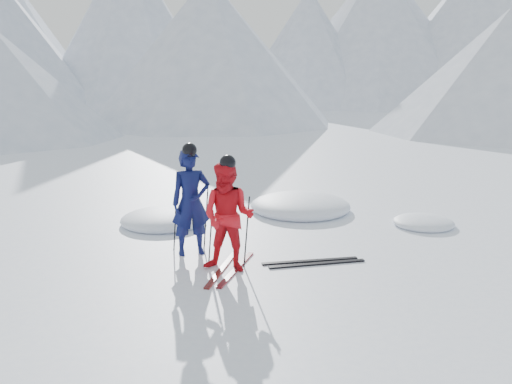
{
  "coord_description": "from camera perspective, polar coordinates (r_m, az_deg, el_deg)",
  "views": [
    {
      "loc": [
        -2.34,
        -8.99,
        3.2
      ],
      "look_at": [
        -1.99,
        0.5,
        1.1
      ],
      "focal_mm": 38.0,
      "sensor_mm": 36.0,
      "label": 1
    }
  ],
  "objects": [
    {
      "name": "ground",
      "position": [
        9.82,
        11.87,
        -6.82
      ],
      "size": [
        160.0,
        160.0,
        0.0
      ],
      "primitive_type": "plane",
      "color": "white",
      "rests_on": "ground"
    },
    {
      "name": "mountain_range",
      "position": [
        45.16,
        8.54,
        16.83
      ],
      "size": [
        106.15,
        62.94,
        15.53
      ],
      "color": "#B2BCD1",
      "rests_on": "ground"
    },
    {
      "name": "pole_red_right",
      "position": [
        9.02,
        -0.99,
        -4.24
      ],
      "size": [
        0.12,
        0.09,
        1.21
      ],
      "primitive_type": "cylinder",
      "rotation": [
        -0.05,
        0.08,
        0.0
      ],
      "color": "black",
      "rests_on": "ground"
    },
    {
      "name": "ski_worn_left",
      "position": [
        9.07,
        -3.63,
        -8.11
      ],
      "size": [
        0.51,
        1.67,
        0.03
      ],
      "primitive_type": "cube",
      "rotation": [
        0.0,
        0.0,
        -0.25
      ],
      "color": "black",
      "rests_on": "ground"
    },
    {
      "name": "pole_blue_left",
      "position": [
        9.91,
        -8.48,
        -2.68
      ],
      "size": [
        0.13,
        0.09,
        1.26
      ],
      "primitive_type": "cylinder",
      "rotation": [
        0.05,
        0.08,
        0.0
      ],
      "color": "black",
      "rests_on": "ground"
    },
    {
      "name": "ski_worn_right",
      "position": [
        9.07,
        -2.1,
        -8.1
      ],
      "size": [
        0.62,
        1.64,
        0.03
      ],
      "primitive_type": "cube",
      "rotation": [
        0.0,
        0.0,
        -0.32
      ],
      "color": "black",
      "rests_on": "ground"
    },
    {
      "name": "skier_blue",
      "position": [
        9.66,
        -6.87,
        -1.09
      ],
      "size": [
        0.79,
        0.63,
        1.9
      ],
      "primitive_type": "imported",
      "rotation": [
        0.0,
        0.0,
        0.28
      ],
      "color": "#0B1144",
      "rests_on": "ground"
    },
    {
      "name": "pole_red_left",
      "position": [
        9.13,
        -4.78,
        -4.08
      ],
      "size": [
        0.12,
        0.1,
        1.21
      ],
      "primitive_type": "cylinder",
      "rotation": [
        0.06,
        0.08,
        0.0
      ],
      "color": "black",
      "rests_on": "ground"
    },
    {
      "name": "ski_loose_a",
      "position": [
        9.48,
        5.72,
        -7.23
      ],
      "size": [
        1.69,
        0.34,
        0.03
      ],
      "primitive_type": "cube",
      "rotation": [
        0.0,
        0.0,
        1.72
      ],
      "color": "black",
      "rests_on": "ground"
    },
    {
      "name": "snow_lumps",
      "position": [
        12.41,
        1.89,
        -2.47
      ],
      "size": [
        7.15,
        3.2,
        0.52
      ],
      "color": "white",
      "rests_on": "ground"
    },
    {
      "name": "ski_loose_b",
      "position": [
        9.35,
        6.46,
        -7.53
      ],
      "size": [
        1.69,
        0.4,
        0.03
      ],
      "primitive_type": "cube",
      "rotation": [
        0.0,
        0.0,
        1.76
      ],
      "color": "black",
      "rests_on": "ground"
    },
    {
      "name": "pole_blue_right",
      "position": [
        9.96,
        -5.27,
        -2.51
      ],
      "size": [
        0.13,
        0.07,
        1.27
      ],
      "primitive_type": "cylinder",
      "rotation": [
        -0.04,
        0.08,
        0.0
      ],
      "color": "black",
      "rests_on": "ground"
    },
    {
      "name": "skier_red",
      "position": [
        8.8,
        -2.93,
        -2.64
      ],
      "size": [
        1.04,
        0.91,
        1.82
      ],
      "primitive_type": "imported",
      "rotation": [
        0.0,
        0.0,
        -0.29
      ],
      "color": "red",
      "rests_on": "ground"
    }
  ]
}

